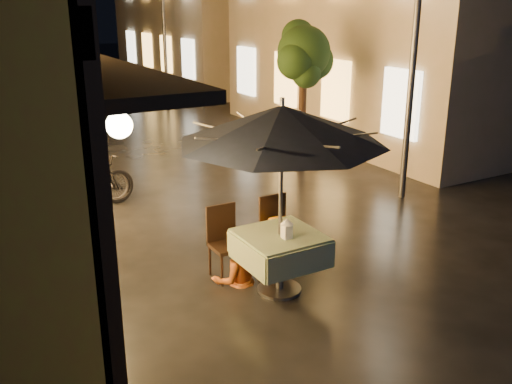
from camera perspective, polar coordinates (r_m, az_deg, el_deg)
ground at (r=7.85m, az=8.38°, el=-8.15°), size 90.00×90.00×0.00m
east_building_near at (r=16.88m, az=15.93°, el=17.59°), size 7.30×9.30×6.80m
street_tree at (r=12.14m, az=4.83°, el=13.39°), size 1.43×1.20×3.15m
streetlamp_near at (r=10.54m, az=15.63°, el=14.73°), size 0.36×0.36×4.23m
streetlamp_far at (r=20.84m, az=-9.23°, el=16.74°), size 0.36×0.36×4.23m
cafe_table at (r=7.12m, az=2.41°, el=-5.64°), size 0.99×0.99×0.78m
patio_umbrella at (r=6.64m, az=2.59°, el=6.75°), size 2.51×2.51×2.46m
cafe_chair_left at (r=7.55m, az=-3.16°, el=-4.60°), size 0.42×0.42×0.97m
cafe_chair_right at (r=7.91m, az=2.03°, el=-3.47°), size 0.42×0.42×0.97m
table_lantern at (r=6.88m, az=3.10°, el=-3.56°), size 0.16×0.16×0.25m
person_orange at (r=7.32m, az=-2.05°, el=-4.08°), size 0.73×0.60×1.37m
person_yellow at (r=7.72m, az=2.32°, el=-2.67°), size 1.04×0.80×1.42m
bicycle_0 at (r=10.33m, az=-16.81°, el=0.77°), size 1.95×0.98×0.98m
bicycle_1 at (r=10.73m, az=-16.70°, el=1.34°), size 1.62×0.98×0.94m
bicycle_2 at (r=11.03m, az=-19.72°, el=1.32°), size 1.76×1.16×0.88m
bicycle_3 at (r=12.48m, az=-19.75°, el=3.30°), size 1.54×0.98×0.90m
bicycle_4 at (r=13.19m, az=-21.66°, el=3.97°), size 1.86×0.82×0.95m
bicycle_5 at (r=14.04m, az=-22.00°, el=4.93°), size 1.78×1.05×1.03m
bicycle_6 at (r=14.69m, az=-22.97°, el=5.03°), size 1.75×1.02×0.87m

